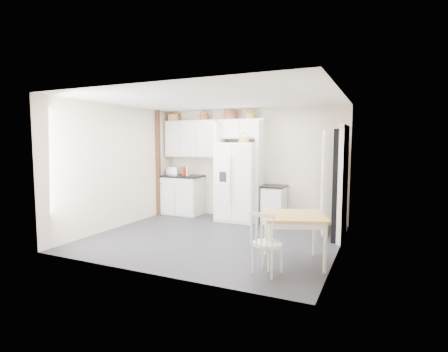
% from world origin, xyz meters
% --- Properties ---
extents(floor, '(4.50, 4.50, 0.00)m').
position_xyz_m(floor, '(0.00, 0.00, 0.00)').
color(floor, '#252428').
rests_on(floor, ground).
extents(ceiling, '(4.50, 4.50, 0.00)m').
position_xyz_m(ceiling, '(0.00, 0.00, 2.60)').
color(ceiling, white).
rests_on(ceiling, wall_back).
extents(wall_back, '(4.50, 0.00, 4.50)m').
position_xyz_m(wall_back, '(0.00, 2.00, 1.30)').
color(wall_back, beige).
rests_on(wall_back, floor).
extents(wall_left, '(0.00, 4.00, 4.00)m').
position_xyz_m(wall_left, '(-2.25, 0.00, 1.30)').
color(wall_left, beige).
rests_on(wall_left, floor).
extents(wall_right, '(0.00, 4.00, 4.00)m').
position_xyz_m(wall_right, '(2.25, 0.00, 1.30)').
color(wall_right, beige).
rests_on(wall_right, floor).
extents(refrigerator, '(0.93, 0.75, 1.81)m').
position_xyz_m(refrigerator, '(-0.15, 1.60, 0.90)').
color(refrigerator, white).
rests_on(refrigerator, floor).
extents(base_cab_left, '(1.02, 0.64, 0.94)m').
position_xyz_m(base_cab_left, '(-1.73, 1.70, 0.47)').
color(base_cab_left, silver).
rests_on(base_cab_left, floor).
extents(base_cab_right, '(0.46, 0.55, 0.81)m').
position_xyz_m(base_cab_right, '(0.68, 1.70, 0.41)').
color(base_cab_right, silver).
rests_on(base_cab_right, floor).
extents(dining_table, '(1.15, 1.15, 0.74)m').
position_xyz_m(dining_table, '(1.70, -0.73, 0.37)').
color(dining_table, '#AB883B').
rests_on(dining_table, floor).
extents(windsor_chair, '(0.48, 0.45, 0.85)m').
position_xyz_m(windsor_chair, '(1.48, -1.32, 0.42)').
color(windsor_chair, silver).
rests_on(windsor_chair, floor).
extents(counter_left, '(1.06, 0.69, 0.04)m').
position_xyz_m(counter_left, '(-1.73, 1.70, 0.97)').
color(counter_left, black).
rests_on(counter_left, base_cab_left).
extents(counter_right, '(0.50, 0.59, 0.04)m').
position_xyz_m(counter_right, '(0.68, 1.70, 0.83)').
color(counter_right, black).
rests_on(counter_right, base_cab_right).
extents(toaster, '(0.32, 0.22, 0.20)m').
position_xyz_m(toaster, '(-2.02, 1.70, 1.09)').
color(toaster, silver).
rests_on(toaster, counter_left).
extents(cookbook_red, '(0.07, 0.15, 0.22)m').
position_xyz_m(cookbook_red, '(-1.60, 1.62, 1.10)').
color(cookbook_red, red).
rests_on(cookbook_red, counter_left).
extents(cookbook_cream, '(0.05, 0.16, 0.24)m').
position_xyz_m(cookbook_cream, '(-1.50, 1.62, 1.11)').
color(cookbook_cream, beige).
rests_on(cookbook_cream, counter_left).
extents(basket_upper_a, '(0.30, 0.30, 0.17)m').
position_xyz_m(basket_upper_a, '(-2.05, 1.83, 2.43)').
color(basket_upper_a, '#915E2A').
rests_on(basket_upper_a, upper_cabinet).
extents(basket_upper_c, '(0.23, 0.23, 0.13)m').
position_xyz_m(basket_upper_c, '(-1.16, 1.83, 2.42)').
color(basket_upper_c, brown).
rests_on(basket_upper_c, upper_cabinet).
extents(basket_bridge_a, '(0.32, 0.32, 0.18)m').
position_xyz_m(basket_bridge_a, '(-0.46, 1.83, 2.44)').
color(basket_bridge_a, brown).
rests_on(basket_bridge_a, bridge_cabinet).
extents(basket_bridge_b, '(0.24, 0.24, 0.14)m').
position_xyz_m(basket_bridge_b, '(0.04, 1.83, 2.42)').
color(basket_bridge_b, '#915E2A').
rests_on(basket_bridge_b, bridge_cabinet).
extents(basket_fridge_b, '(0.23, 0.23, 0.12)m').
position_xyz_m(basket_fridge_b, '(0.01, 1.50, 1.87)').
color(basket_fridge_b, '#915E2A').
rests_on(basket_fridge_b, refrigerator).
extents(upper_cabinet, '(1.40, 0.34, 0.90)m').
position_xyz_m(upper_cabinet, '(-1.50, 1.83, 1.90)').
color(upper_cabinet, silver).
rests_on(upper_cabinet, wall_back).
extents(bridge_cabinet, '(1.12, 0.34, 0.45)m').
position_xyz_m(bridge_cabinet, '(-0.15, 1.83, 2.12)').
color(bridge_cabinet, silver).
rests_on(bridge_cabinet, wall_back).
extents(fridge_panel_left, '(0.08, 0.60, 2.30)m').
position_xyz_m(fridge_panel_left, '(-0.66, 1.70, 1.15)').
color(fridge_panel_left, silver).
rests_on(fridge_panel_left, floor).
extents(fridge_panel_right, '(0.08, 0.60, 2.30)m').
position_xyz_m(fridge_panel_right, '(0.36, 1.70, 1.15)').
color(fridge_panel_right, silver).
rests_on(fridge_panel_right, floor).
extents(trim_post, '(0.09, 0.09, 2.60)m').
position_xyz_m(trim_post, '(-2.20, 1.35, 1.30)').
color(trim_post, '#392218').
rests_on(trim_post, floor).
extents(doorway_void, '(0.18, 0.85, 2.05)m').
position_xyz_m(doorway_void, '(2.16, 1.00, 1.02)').
color(doorway_void, black).
rests_on(doorway_void, floor).
extents(door_slab, '(0.21, 0.79, 2.05)m').
position_xyz_m(door_slab, '(1.80, 1.33, 1.02)').
color(door_slab, white).
rests_on(door_slab, floor).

